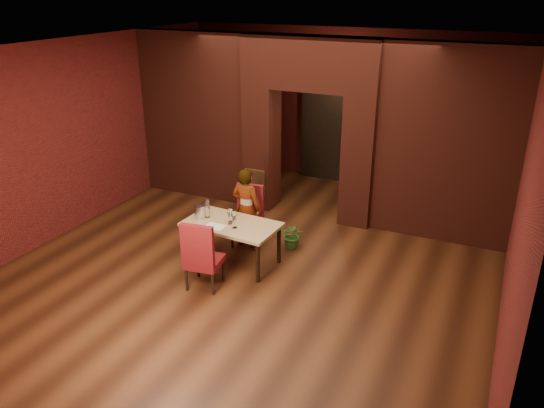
{
  "coord_description": "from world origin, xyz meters",
  "views": [
    {
      "loc": [
        3.26,
        -6.6,
        4.02
      ],
      "look_at": [
        0.19,
        0.0,
        0.96
      ],
      "focal_mm": 35.0,
      "sensor_mm": 36.0,
      "label": 1
    }
  ],
  "objects": [
    {
      "name": "pillar_left",
      "position": [
        -0.95,
        2.0,
        1.15
      ],
      "size": [
        0.55,
        0.55,
        2.3
      ],
      "primitive_type": "cube",
      "color": "maroon",
      "rests_on": "ground"
    },
    {
      "name": "wine_bucket",
      "position": [
        -0.88,
        -0.32,
        0.77
      ],
      "size": [
        0.17,
        0.17,
        0.21
      ],
      "primitive_type": "cylinder",
      "color": "silver",
      "rests_on": "dining_table"
    },
    {
      "name": "wine_glass_a",
      "position": [
        -0.39,
        -0.25,
        0.76
      ],
      "size": [
        0.08,
        0.08,
        0.2
      ],
      "primitive_type": null,
      "color": "white",
      "rests_on": "dining_table"
    },
    {
      "name": "pillar_right",
      "position": [
        0.95,
        2.0,
        1.15
      ],
      "size": [
        0.55,
        0.55,
        2.3
      ],
      "primitive_type": "cube",
      "color": "maroon",
      "rests_on": "ground"
    },
    {
      "name": "wing_wall_left",
      "position": [
        -2.36,
        2.0,
        1.6
      ],
      "size": [
        2.28,
        0.35,
        3.2
      ],
      "primitive_type": "cube",
      "color": "maroon",
      "rests_on": "ground"
    },
    {
      "name": "wing_wall_right",
      "position": [
        2.36,
        2.0,
        1.6
      ],
      "size": [
        2.28,
        0.35,
        3.2
      ],
      "primitive_type": "cube",
      "color": "maroon",
      "rests_on": "ground"
    },
    {
      "name": "wine_glass_c",
      "position": [
        -0.22,
        -0.41,
        0.77
      ],
      "size": [
        0.09,
        0.09,
        0.21
      ],
      "primitive_type": null,
      "color": "white",
      "rests_on": "dining_table"
    },
    {
      "name": "potted_plant",
      "position": [
        0.31,
        0.55,
        0.22
      ],
      "size": [
        0.41,
        0.36,
        0.43
      ],
      "primitive_type": "imported",
      "rotation": [
        0.0,
        0.0,
        0.06
      ],
      "color": "#326827",
      "rests_on": "ground"
    },
    {
      "name": "wall_right",
      "position": [
        3.5,
        0.0,
        1.6
      ],
      "size": [
        0.04,
        8.0,
        3.2
      ],
      "primitive_type": "cube",
      "color": "maroon",
      "rests_on": "ground"
    },
    {
      "name": "rear_door",
      "position": [
        -0.4,
        3.94,
        1.05
      ],
      "size": [
        0.9,
        0.08,
        2.1
      ],
      "primitive_type": "cube",
      "color": "black",
      "rests_on": "ground"
    },
    {
      "name": "chair_far",
      "position": [
        -0.43,
        0.35,
        0.5
      ],
      "size": [
        0.5,
        0.5,
        0.99
      ],
      "primitive_type": "cube",
      "rotation": [
        0.0,
        0.0,
        0.13
      ],
      "color": "maroon",
      "rests_on": "ground"
    },
    {
      "name": "dining_table",
      "position": [
        -0.35,
        -0.29,
        0.33
      ],
      "size": [
        1.46,
        0.88,
        0.67
      ],
      "primitive_type": "cube",
      "rotation": [
        0.0,
        0.0,
        -0.06
      ],
      "color": "tan",
      "rests_on": "ground"
    },
    {
      "name": "rear_door_frame",
      "position": [
        -0.4,
        3.9,
        1.05
      ],
      "size": [
        1.02,
        0.04,
        2.22
      ],
      "primitive_type": "cube",
      "color": "black",
      "rests_on": "ground"
    },
    {
      "name": "vent_panel",
      "position": [
        -0.95,
        1.71,
        0.55
      ],
      "size": [
        0.4,
        0.03,
        0.5
      ],
      "primitive_type": "cube",
      "color": "#98502C",
      "rests_on": "ground"
    },
    {
      "name": "ceiling",
      "position": [
        0.0,
        0.0,
        3.2
      ],
      "size": [
        7.0,
        8.0,
        0.04
      ],
      "primitive_type": "cube",
      "color": "silver",
      "rests_on": "ground"
    },
    {
      "name": "person_seated",
      "position": [
        -0.41,
        0.31,
        0.67
      ],
      "size": [
        0.49,
        0.32,
        1.34
      ],
      "primitive_type": "imported",
      "rotation": [
        0.0,
        0.0,
        3.14
      ],
      "color": "silver",
      "rests_on": "ground"
    },
    {
      "name": "chair_near",
      "position": [
        -0.36,
        -1.05,
        0.52
      ],
      "size": [
        0.53,
        0.53,
        1.04
      ],
      "primitive_type": "cube",
      "rotation": [
        0.0,
        0.0,
        3.28
      ],
      "color": "maroon",
      "rests_on": "ground"
    },
    {
      "name": "wall_front",
      "position": [
        0.0,
        -4.0,
        1.6
      ],
      "size": [
        7.0,
        0.04,
        3.2
      ],
      "primitive_type": "cube",
      "color": "maroon",
      "rests_on": "ground"
    },
    {
      "name": "tasting_sheet",
      "position": [
        -0.51,
        -0.5,
        0.67
      ],
      "size": [
        0.3,
        0.22,
        0.0
      ],
      "primitive_type": "cube",
      "rotation": [
        0.0,
        0.0,
        0.01
      ],
      "color": "silver",
      "rests_on": "dining_table"
    },
    {
      "name": "wall_left",
      "position": [
        -3.5,
        0.0,
        1.6
      ],
      "size": [
        0.04,
        8.0,
        3.2
      ],
      "primitive_type": "cube",
      "color": "maroon",
      "rests_on": "ground"
    },
    {
      "name": "floor",
      "position": [
        0.0,
        0.0,
        0.0
      ],
      "size": [
        8.0,
        8.0,
        0.0
      ],
      "primitive_type": "plane",
      "color": "#422110",
      "rests_on": "ground"
    },
    {
      "name": "water_bottle",
      "position": [
        -0.79,
        -0.25,
        0.81
      ],
      "size": [
        0.07,
        0.07,
        0.3
      ],
      "primitive_type": "cylinder",
      "color": "white",
      "rests_on": "dining_table"
    },
    {
      "name": "lintel",
      "position": [
        0.0,
        2.0,
        2.75
      ],
      "size": [
        2.45,
        0.55,
        0.9
      ],
      "primitive_type": "cube",
      "color": "maroon",
      "rests_on": "ground"
    },
    {
      "name": "wine_glass_b",
      "position": [
        -0.35,
        -0.32,
        0.76
      ],
      "size": [
        0.08,
        0.08,
        0.2
      ],
      "primitive_type": null,
      "color": "white",
      "rests_on": "dining_table"
    },
    {
      "name": "wall_back",
      "position": [
        0.0,
        4.0,
        1.6
      ],
      "size": [
        7.0,
        0.04,
        3.2
      ],
      "primitive_type": "cube",
      "color": "maroon",
      "rests_on": "ground"
    }
  ]
}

